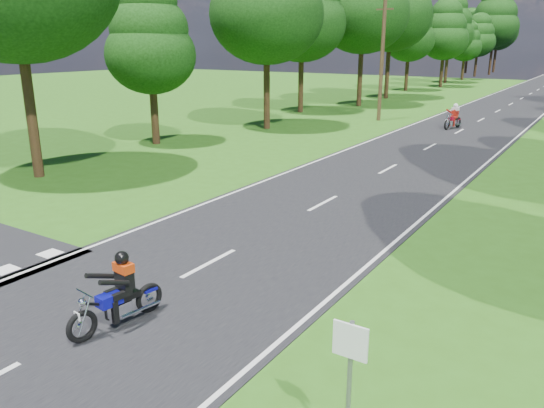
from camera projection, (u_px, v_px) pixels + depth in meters
The scene contains 7 objects.
ground at pixel (149, 295), 11.26m from camera, with size 160.00×160.00×0.00m, color #2A5A14.
main_road at pixel (522, 98), 51.56m from camera, with size 7.00×140.00×0.02m, color black.
road_markings at pixel (517, 100), 50.12m from camera, with size 7.40×140.00×0.01m.
telegraph_pole at pixel (382, 60), 35.74m from camera, with size 1.20×0.26×8.00m.
road_sign at pixel (349, 370), 6.41m from camera, with size 0.45×0.07×2.00m.
rider_near_blue at pixel (115, 291), 9.81m from camera, with size 0.58×1.75×1.46m, color #0E0E9C, non-canonical shape.
rider_far_red at pixel (453, 116), 33.04m from camera, with size 0.62×1.87×1.56m, color maroon, non-canonical shape.
Camera 1 is at (7.70, -7.20, 5.13)m, focal length 35.00 mm.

